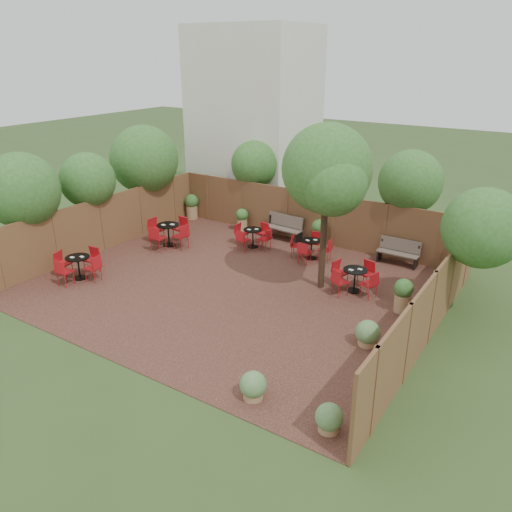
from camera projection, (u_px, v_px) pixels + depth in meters
The scene contains 13 objects.
ground at pixel (235, 287), 16.03m from camera, with size 80.00×80.00×0.00m, color #354F23.
courtyard_paving at pixel (235, 287), 16.03m from camera, with size 12.00×10.00×0.02m, color #311A14.
fence_back at pixel (309, 217), 19.54m from camera, with size 12.00×0.08×2.00m, color brown.
fence_left at pixel (102, 224), 18.67m from camera, with size 0.08×10.00×2.00m, color brown.
fence_right at pixel (431, 308), 12.63m from camera, with size 0.08×10.00×2.00m, color brown.
neighbour_building at pixel (254, 120), 23.00m from camera, with size 5.00×4.00×8.00m, color silver.
overhang_foliage at pixel (223, 177), 18.24m from camera, with size 15.66×10.66×2.77m.
courtyard_tree at pixel (326, 174), 14.66m from camera, with size 2.78×2.68×5.09m.
park_bench_left at pixel (284, 227), 19.89m from camera, with size 1.60×0.62×0.97m.
park_bench_right at pixel (399, 252), 17.58m from camera, with size 1.43×0.46×0.89m.
bistro_tables at pixel (221, 250), 17.75m from camera, with size 9.50×7.19×0.96m.
planters at pixel (273, 231), 19.29m from camera, with size 11.15×4.01×1.09m.
low_shrubs at pixel (322, 371), 11.30m from camera, with size 2.37×3.98×0.68m.
Camera 1 is at (8.41, -11.78, 6.98)m, focal length 35.50 mm.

